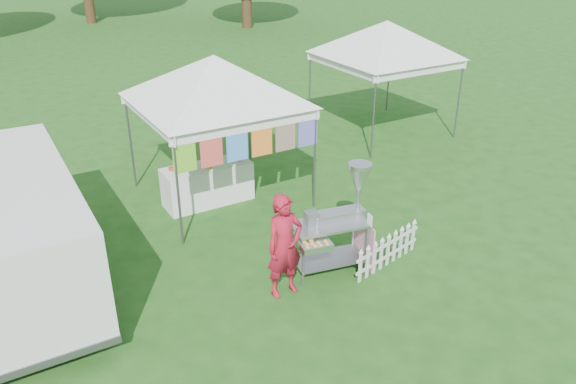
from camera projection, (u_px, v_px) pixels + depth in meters
ground at (310, 277)px, 9.26m from camera, size 120.00×120.00×0.00m
canopy_main at (214, 55)px, 10.66m from camera, size 4.24×4.24×3.45m
canopy_right at (388, 21)px, 14.35m from camera, size 4.24×4.24×3.45m
donut_cart at (342, 212)px, 8.96m from camera, size 1.47×0.91×1.87m
vendor at (285, 246)px, 8.51m from camera, size 0.63×0.43×1.69m
cargo_van at (12, 229)px, 8.57m from camera, size 1.93×4.69×1.94m
picket_fence at (388, 251)px, 9.44m from camera, size 1.59×0.38×0.56m
display_table at (208, 184)px, 11.54m from camera, size 1.80×0.70×0.82m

